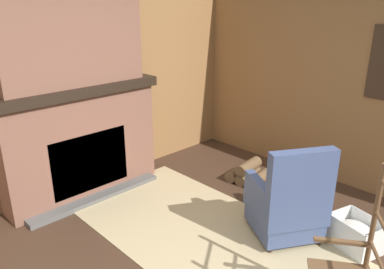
# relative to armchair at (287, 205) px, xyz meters

# --- Properties ---
(wood_panel_wall_left) EXTENTS (0.06, 5.68, 2.69)m
(wood_panel_wall_left) POSITION_rel_armchair_xyz_m (-2.48, -0.98, 0.98)
(wood_panel_wall_left) COLOR olive
(wood_panel_wall_left) RESTS_ON ground
(wood_panel_wall_back) EXTENTS (5.68, 0.09, 2.69)m
(wood_panel_wall_back) POSITION_rel_armchair_xyz_m (0.10, 1.59, 0.98)
(wood_panel_wall_back) COLOR olive
(wood_panel_wall_back) RESTS_ON ground
(fireplace_hearth) EXTENTS (0.61, 1.97, 1.37)m
(fireplace_hearth) POSITION_rel_armchair_xyz_m (-2.24, -0.98, 0.31)
(fireplace_hearth) COLOR brown
(fireplace_hearth) RESTS_ON ground
(chimney_breast) EXTENTS (0.35, 1.65, 1.31)m
(chimney_breast) POSITION_rel_armchair_xyz_m (-2.25, -0.98, 1.65)
(chimney_breast) COLOR brown
(chimney_breast) RESTS_ON fireplace_hearth
(area_rug) EXTENTS (3.30, 1.55, 0.01)m
(area_rug) POSITION_rel_armchair_xyz_m (-0.49, -0.56, -0.36)
(area_rug) COLOR tan
(area_rug) RESTS_ON ground
(armchair) EXTENTS (0.87, 0.87, 1.03)m
(armchair) POSITION_rel_armchair_xyz_m (0.00, 0.00, 0.00)
(armchair) COLOR #3D4C75
(armchair) RESTS_ON ground
(firewood_stack) EXTENTS (0.51, 0.48, 0.29)m
(firewood_stack) POSITION_rel_armchair_xyz_m (-1.03, 0.72, -0.26)
(firewood_stack) COLOR brown
(firewood_stack) RESTS_ON ground
(laundry_basket) EXTENTS (0.52, 0.45, 0.31)m
(laundry_basket) POSITION_rel_armchair_xyz_m (0.57, 0.33, -0.21)
(laundry_basket) COLOR white
(laundry_basket) RESTS_ON ground
(oil_lamp_vase) EXTENTS (0.11, 0.11, 0.30)m
(oil_lamp_vase) POSITION_rel_armchair_xyz_m (-2.29, -1.43, 1.10)
(oil_lamp_vase) COLOR #47708E
(oil_lamp_vase) RESTS_ON fireplace_hearth
(storage_case) EXTENTS (0.17, 0.26, 0.13)m
(storage_case) POSITION_rel_armchair_xyz_m (-2.29, -0.21, 1.06)
(storage_case) COLOR brown
(storage_case) RESTS_ON fireplace_hearth
(decorative_plate_on_mantel) EXTENTS (0.07, 0.28, 0.28)m
(decorative_plate_on_mantel) POSITION_rel_armchair_xyz_m (-2.31, -0.94, 1.13)
(decorative_plate_on_mantel) COLOR #336093
(decorative_plate_on_mantel) RESTS_ON fireplace_hearth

